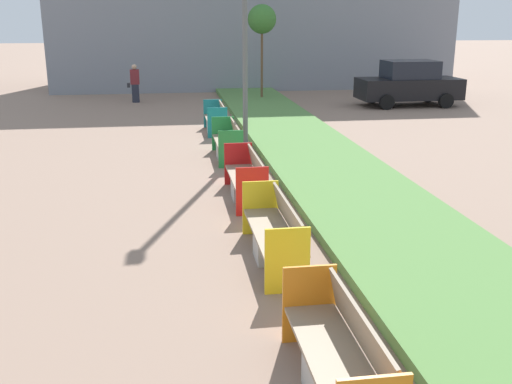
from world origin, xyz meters
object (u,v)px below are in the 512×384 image
at_px(bench_yellow_frame, 275,237).
at_px(pedestrian_walking, 135,83).
at_px(bench_red_frame, 247,181).
at_px(sapling_tree_far, 262,20).
at_px(parked_car_distant, 409,84).
at_px(bench_teal_frame, 216,121).
at_px(bench_green_frame, 228,145).
at_px(bench_orange_frame, 338,363).

bearing_deg(bench_yellow_frame, pedestrian_walking, 99.08).
height_order(bench_red_frame, sapling_tree_far, sapling_tree_far).
bearing_deg(parked_car_distant, pedestrian_walking, 166.20).
xyz_separation_m(bench_teal_frame, sapling_tree_far, (2.60, 6.98, 3.09)).
distance_m(bench_teal_frame, pedestrian_walking, 7.98).
bearing_deg(bench_red_frame, bench_green_frame, 90.02).
distance_m(bench_green_frame, pedestrian_walking, 11.51).
xyz_separation_m(sapling_tree_far, parked_car_distant, (5.83, -2.25, -2.54)).
relative_size(bench_orange_frame, bench_red_frame, 0.98).
bearing_deg(parked_car_distant, bench_orange_frame, -114.42).
bearing_deg(bench_orange_frame, parked_car_distant, 65.96).
bearing_deg(bench_yellow_frame, bench_green_frame, 90.03).
height_order(bench_red_frame, bench_green_frame, same).
height_order(bench_orange_frame, sapling_tree_far, sapling_tree_far).
bearing_deg(bench_orange_frame, bench_teal_frame, 90.02).
bearing_deg(bench_green_frame, bench_teal_frame, 90.05).
xyz_separation_m(bench_yellow_frame, bench_red_frame, (-0.00, 3.27, -0.00)).
relative_size(bench_yellow_frame, bench_teal_frame, 1.27).
bearing_deg(sapling_tree_far, bench_yellow_frame, -98.37).
relative_size(sapling_tree_far, parked_car_distant, 0.97).
bearing_deg(pedestrian_walking, bench_orange_frame, -82.39).
distance_m(bench_red_frame, parked_car_distant, 14.75).
bearing_deg(sapling_tree_far, bench_red_frame, -100.24).
xyz_separation_m(bench_red_frame, parked_car_distant, (8.42, 12.09, 0.54)).
relative_size(bench_green_frame, parked_car_distant, 0.50).
xyz_separation_m(bench_orange_frame, bench_teal_frame, (-0.00, 14.15, -0.01)).
bearing_deg(bench_green_frame, parked_car_distant, 45.03).
distance_m(bench_yellow_frame, bench_teal_frame, 10.63).
distance_m(bench_red_frame, bench_green_frame, 3.66).
relative_size(bench_yellow_frame, parked_car_distant, 0.57).
relative_size(bench_green_frame, pedestrian_walking, 1.30).
xyz_separation_m(bench_yellow_frame, bench_teal_frame, (-0.01, 10.63, -0.02)).
bearing_deg(bench_green_frame, pedestrian_walking, 104.52).
bearing_deg(bench_orange_frame, pedestrian_walking, 97.61).
bearing_deg(bench_teal_frame, bench_red_frame, -89.96).
distance_m(bench_green_frame, parked_car_distant, 11.93).
bearing_deg(bench_yellow_frame, bench_teal_frame, 90.03).
bearing_deg(bench_red_frame, parked_car_distant, 55.14).
distance_m(sapling_tree_far, parked_car_distant, 6.75).
xyz_separation_m(bench_orange_frame, parked_car_distant, (8.42, 18.88, 0.54)).
distance_m(bench_green_frame, bench_teal_frame, 3.70).
height_order(bench_yellow_frame, pedestrian_walking, pedestrian_walking).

